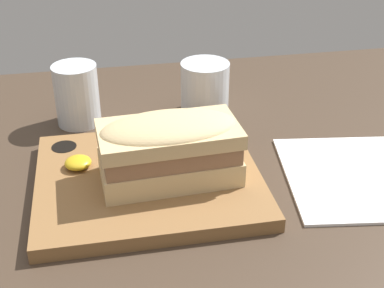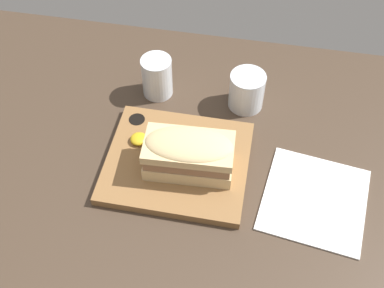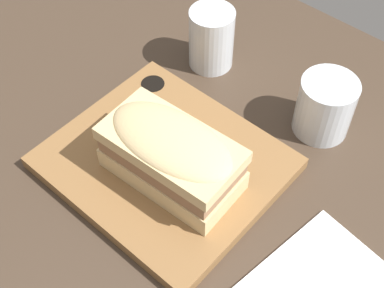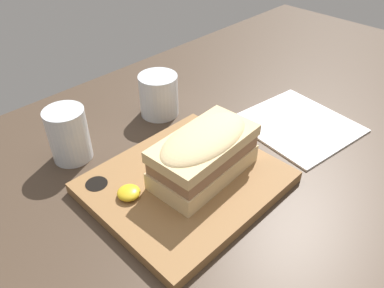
% 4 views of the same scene
% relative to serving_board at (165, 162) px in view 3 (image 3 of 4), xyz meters
% --- Properties ---
extents(dining_table, '(1.76, 0.90, 0.02)m').
position_rel_serving_board_xyz_m(dining_table, '(0.03, -0.03, -0.02)').
color(dining_table, '#423326').
rests_on(dining_table, ground).
extents(serving_board, '(0.28, 0.25, 0.02)m').
position_rel_serving_board_xyz_m(serving_board, '(0.00, 0.00, 0.00)').
color(serving_board, olive).
rests_on(serving_board, dining_table).
extents(sandwich, '(0.17, 0.10, 0.08)m').
position_rel_serving_board_xyz_m(sandwich, '(0.03, -0.01, 0.05)').
color(sandwich, '#DBBC84').
rests_on(sandwich, serving_board).
extents(mustard_dollop, '(0.03, 0.03, 0.01)m').
position_rel_serving_board_xyz_m(mustard_dollop, '(-0.09, 0.03, 0.02)').
color(mustard_dollop, gold).
rests_on(mustard_dollop, serving_board).
extents(water_glass, '(0.07, 0.07, 0.09)m').
position_rel_serving_board_xyz_m(water_glass, '(-0.08, 0.19, 0.03)').
color(water_glass, silver).
rests_on(water_glass, dining_table).
extents(wine_glass, '(0.08, 0.08, 0.08)m').
position_rel_serving_board_xyz_m(wine_glass, '(0.12, 0.19, 0.03)').
color(wine_glass, silver).
rests_on(wine_glass, dining_table).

